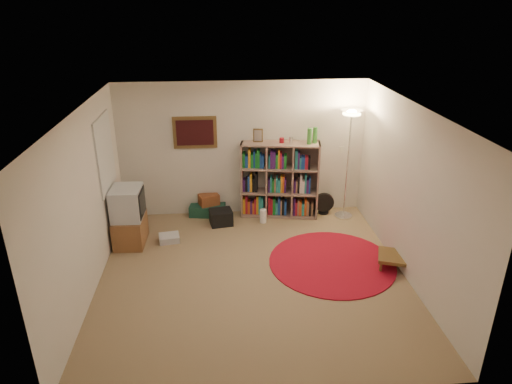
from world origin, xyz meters
TOP-DOWN VIEW (x-y plane):
  - room at (-0.05, 0.05)m, footprint 4.54×4.54m
  - bookshelf at (0.65, 2.06)m, footprint 1.47×0.63m
  - floor_lamp at (1.87, 1.85)m, footprint 0.45×0.45m
  - floor_fan at (1.52, 2.00)m, footprint 0.37×0.21m
  - tv_stand at (-1.96, 1.18)m, footprint 0.51×0.70m
  - dvd_box at (-1.33, 1.18)m, footprint 0.37×0.33m
  - suitcase at (-0.68, 2.19)m, footprint 0.71×0.52m
  - wicker_basket at (-0.65, 2.16)m, footprint 0.42×0.36m
  - duffel_bag at (-0.44, 1.74)m, footprint 0.44×0.39m
  - paper_towel at (0.33, 1.74)m, footprint 0.14×0.14m
  - red_rug at (1.26, 0.26)m, footprint 1.97×1.97m
  - side_table at (2.16, 0.05)m, footprint 0.59×0.59m

SIDE VIEW (x-z plane):
  - red_rug at x=1.26m, z-range 0.00..0.02m
  - dvd_box at x=-1.33m, z-range 0.00..0.11m
  - suitcase at x=-0.68m, z-range 0.00..0.21m
  - paper_towel at x=0.33m, z-range 0.00..0.25m
  - duffel_bag at x=-0.44m, z-range 0.00..0.27m
  - side_table at x=2.16m, z-range 0.07..0.28m
  - floor_fan at x=1.52m, z-range 0.00..0.42m
  - wicker_basket at x=-0.65m, z-range 0.21..0.41m
  - tv_stand at x=-1.96m, z-range -0.02..0.98m
  - bookshelf at x=0.65m, z-range -0.16..1.54m
  - room at x=-0.05m, z-range -0.01..2.53m
  - floor_lamp at x=1.87m, z-range 0.67..2.71m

